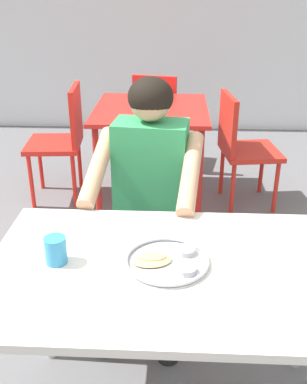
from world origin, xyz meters
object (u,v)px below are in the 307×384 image
object	(u,v)px
thali_tray	(167,261)
chair_red_far	(158,114)
drinking_cup	(56,249)
diner_foreground	(148,188)
chair_foreground	(154,214)
table_background_red	(151,119)
chair_red_left	(64,135)
table_foreground	(174,285)
chair_red_right	(241,143)

from	to	relation	value
thali_tray	chair_red_far	xyz separation A→B (m)	(-0.14, 2.68, -0.26)
drinking_cup	diner_foreground	distance (m)	0.71
chair_foreground	table_background_red	distance (m)	1.18
thali_tray	chair_foreground	xyz separation A→B (m)	(-0.09, 0.86, -0.29)
table_background_red	thali_tray	bearing A→B (deg)	-85.34
thali_tray	drinking_cup	distance (m)	0.37
chair_foreground	diner_foreground	size ratio (longest dim) A/B	0.66
chair_red_left	table_foreground	bearing A→B (deg)	-66.99
thali_tray	chair_foreground	distance (m)	0.91
table_foreground	chair_foreground	xyz separation A→B (m)	(-0.11, 0.87, -0.20)
table_foreground	diner_foreground	xyz separation A→B (m)	(-0.13, 0.66, 0.05)
thali_tray	diner_foreground	size ratio (longest dim) A/B	0.23
drinking_cup	table_foreground	bearing A→B (deg)	-0.26
chair_red_left	chair_red_right	distance (m)	1.33
table_background_red	chair_red_left	world-z (taller)	chair_red_left
thali_tray	table_background_red	world-z (taller)	thali_tray
chair_foreground	diner_foreground	distance (m)	0.33
table_foreground	thali_tray	world-z (taller)	thali_tray
diner_foreground	table_background_red	xyz separation A→B (m)	(-0.06, 1.38, -0.07)
chair_red_left	chair_red_far	distance (m)	0.97
table_foreground	diner_foreground	world-z (taller)	diner_foreground
drinking_cup	chair_foreground	xyz separation A→B (m)	(0.28, 0.87, -0.33)
chair_foreground	diner_foreground	xyz separation A→B (m)	(-0.02, -0.22, 0.25)
table_foreground	table_background_red	size ratio (longest dim) A/B	1.40
chair_red_right	table_background_red	bearing A→B (deg)	174.62
table_foreground	diner_foreground	distance (m)	0.67
chair_red_right	thali_tray	bearing A→B (deg)	-104.37
thali_tray	chair_red_left	distance (m)	2.18
table_foreground	thali_tray	distance (m)	0.09
thali_tray	table_background_red	distance (m)	2.04
thali_tray	chair_red_left	world-z (taller)	chair_red_left
thali_tray	chair_red_far	world-z (taller)	chair_red_far
chair_foreground	table_background_red	bearing A→B (deg)	93.84
table_background_red	drinking_cup	bearing A→B (deg)	-95.76
table_background_red	diner_foreground	bearing A→B (deg)	-87.57
table_foreground	chair_red_far	world-z (taller)	chair_red_far
chair_red_left	chair_red_right	world-z (taller)	chair_red_left
table_foreground	chair_foreground	bearing A→B (deg)	97.15
thali_tray	chair_red_left	size ratio (longest dim) A/B	0.32
table_background_red	table_foreground	bearing A→B (deg)	-84.73
chair_foreground	table_background_red	size ratio (longest dim) A/B	0.91
chair_foreground	table_foreground	bearing A→B (deg)	-82.85
drinking_cup	chair_red_right	world-z (taller)	chair_red_right
chair_red_left	drinking_cup	bearing A→B (deg)	-77.08
table_foreground	diner_foreground	bearing A→B (deg)	101.11
diner_foreground	chair_red_far	bearing A→B (deg)	91.07
table_foreground	chair_red_right	world-z (taller)	chair_red_right
chair_foreground	chair_red_right	distance (m)	1.25
chair_red_far	chair_red_right	bearing A→B (deg)	-47.89
chair_red_right	table_foreground	bearing A→B (deg)	-103.67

